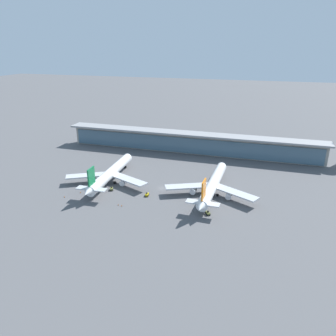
{
  "coord_description": "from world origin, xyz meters",
  "views": [
    {
      "loc": [
        50.77,
        -153.39,
        73.67
      ],
      "look_at": [
        0.0,
        11.15,
        7.76
      ],
      "focal_mm": 34.55,
      "sensor_mm": 36.0,
      "label": 1
    }
  ],
  "objects_px": {
    "service_truck_under_wing_yellow": "(147,194)",
    "service_truck_mid_apron_olive": "(208,213)",
    "airliner_centre_stand": "(213,185)",
    "service_truck_near_nose_olive": "(112,189)",
    "safety_cone_alpha": "(122,206)",
    "safety_cone_delta": "(80,192)",
    "airliner_left_stand": "(110,173)",
    "safety_cone_charlie": "(118,205)",
    "safety_cone_bravo": "(64,197)"
  },
  "relations": [
    {
      "from": "airliner_left_stand",
      "to": "safety_cone_alpha",
      "type": "bearing_deg",
      "value": -53.93
    },
    {
      "from": "airliner_centre_stand",
      "to": "service_truck_mid_apron_olive",
      "type": "xyz_separation_m",
      "value": [
        1.8,
        -22.29,
        -4.44
      ]
    },
    {
      "from": "service_truck_mid_apron_olive",
      "to": "safety_cone_alpha",
      "type": "bearing_deg",
      "value": -174.24
    },
    {
      "from": "service_truck_mid_apron_olive",
      "to": "safety_cone_bravo",
      "type": "relative_size",
      "value": 4.76
    },
    {
      "from": "service_truck_near_nose_olive",
      "to": "safety_cone_charlie",
      "type": "distance_m",
      "value": 18.64
    },
    {
      "from": "safety_cone_bravo",
      "to": "safety_cone_charlie",
      "type": "distance_m",
      "value": 30.36
    },
    {
      "from": "service_truck_near_nose_olive",
      "to": "safety_cone_charlie",
      "type": "relative_size",
      "value": 4.74
    },
    {
      "from": "service_truck_near_nose_olive",
      "to": "safety_cone_charlie",
      "type": "xyz_separation_m",
      "value": [
        11.03,
        -15.02,
        -0.56
      ]
    },
    {
      "from": "service_truck_under_wing_yellow",
      "to": "service_truck_mid_apron_olive",
      "type": "xyz_separation_m",
      "value": [
        33.85,
        -10.1,
        0.0
      ]
    },
    {
      "from": "service_truck_mid_apron_olive",
      "to": "airliner_left_stand",
      "type": "bearing_deg",
      "value": 160.63
    },
    {
      "from": "service_truck_under_wing_yellow",
      "to": "safety_cone_delta",
      "type": "relative_size",
      "value": 4.39
    },
    {
      "from": "safety_cone_alpha",
      "to": "safety_cone_bravo",
      "type": "height_order",
      "value": "same"
    },
    {
      "from": "service_truck_mid_apron_olive",
      "to": "service_truck_near_nose_olive",
      "type": "bearing_deg",
      "value": 168.41
    },
    {
      "from": "service_truck_near_nose_olive",
      "to": "service_truck_mid_apron_olive",
      "type": "distance_m",
      "value": 55.87
    },
    {
      "from": "safety_cone_alpha",
      "to": "safety_cone_delta",
      "type": "distance_m",
      "value": 28.33
    },
    {
      "from": "service_truck_mid_apron_olive",
      "to": "safety_cone_delta",
      "type": "xyz_separation_m",
      "value": [
        -69.01,
        3.13,
        -0.56
      ]
    },
    {
      "from": "airliner_centre_stand",
      "to": "service_truck_mid_apron_olive",
      "type": "distance_m",
      "value": 22.8
    },
    {
      "from": "safety_cone_charlie",
      "to": "service_truck_under_wing_yellow",
      "type": "bearing_deg",
      "value": 54.67
    },
    {
      "from": "safety_cone_charlie",
      "to": "safety_cone_delta",
      "type": "relative_size",
      "value": 1.0
    },
    {
      "from": "service_truck_under_wing_yellow",
      "to": "safety_cone_charlie",
      "type": "bearing_deg",
      "value": -125.33
    },
    {
      "from": "safety_cone_bravo",
      "to": "airliner_left_stand",
      "type": "bearing_deg",
      "value": 60.82
    },
    {
      "from": "safety_cone_alpha",
      "to": "safety_cone_bravo",
      "type": "xyz_separation_m",
      "value": [
        -32.41,
        0.32,
        0.0
      ]
    },
    {
      "from": "safety_cone_alpha",
      "to": "service_truck_under_wing_yellow",
      "type": "bearing_deg",
      "value": 61.42
    },
    {
      "from": "service_truck_near_nose_olive",
      "to": "safety_cone_delta",
      "type": "bearing_deg",
      "value": -150.43
    },
    {
      "from": "safety_cone_delta",
      "to": "airliner_centre_stand",
      "type": "bearing_deg",
      "value": 15.92
    },
    {
      "from": "service_truck_near_nose_olive",
      "to": "safety_cone_alpha",
      "type": "distance_m",
      "value": 20.24
    },
    {
      "from": "airliner_centre_stand",
      "to": "safety_cone_alpha",
      "type": "height_order",
      "value": "airliner_centre_stand"
    },
    {
      "from": "service_truck_under_wing_yellow",
      "to": "service_truck_mid_apron_olive",
      "type": "distance_m",
      "value": 35.33
    },
    {
      "from": "safety_cone_bravo",
      "to": "safety_cone_delta",
      "type": "height_order",
      "value": "same"
    },
    {
      "from": "safety_cone_alpha",
      "to": "safety_cone_delta",
      "type": "xyz_separation_m",
      "value": [
        -27.36,
        7.33,
        0.0
      ]
    },
    {
      "from": "airliner_centre_stand",
      "to": "safety_cone_charlie",
      "type": "bearing_deg",
      "value": -148.1
    },
    {
      "from": "service_truck_mid_apron_olive",
      "to": "safety_cone_delta",
      "type": "relative_size",
      "value": 4.76
    },
    {
      "from": "service_truck_under_wing_yellow",
      "to": "safety_cone_delta",
      "type": "xyz_separation_m",
      "value": [
        -35.15,
        -6.97,
        -0.56
      ]
    },
    {
      "from": "service_truck_near_nose_olive",
      "to": "service_truck_under_wing_yellow",
      "type": "height_order",
      "value": "same"
    },
    {
      "from": "airliner_left_stand",
      "to": "service_truck_under_wing_yellow",
      "type": "height_order",
      "value": "airliner_left_stand"
    },
    {
      "from": "service_truck_near_nose_olive",
      "to": "safety_cone_delta",
      "type": "distance_m",
      "value": 16.43
    },
    {
      "from": "airliner_left_stand",
      "to": "safety_cone_delta",
      "type": "height_order",
      "value": "airliner_left_stand"
    },
    {
      "from": "airliner_centre_stand",
      "to": "safety_cone_charlie",
      "type": "height_order",
      "value": "airliner_centre_stand"
    },
    {
      "from": "airliner_centre_stand",
      "to": "safety_cone_delta",
      "type": "relative_size",
      "value": 90.47
    },
    {
      "from": "service_truck_near_nose_olive",
      "to": "safety_cone_bravo",
      "type": "bearing_deg",
      "value": -141.99
    },
    {
      "from": "safety_cone_charlie",
      "to": "safety_cone_delta",
      "type": "distance_m",
      "value": 26.24
    },
    {
      "from": "service_truck_under_wing_yellow",
      "to": "safety_cone_alpha",
      "type": "height_order",
      "value": "service_truck_under_wing_yellow"
    },
    {
      "from": "airliner_centre_stand",
      "to": "service_truck_under_wing_yellow",
      "type": "distance_m",
      "value": 34.58
    },
    {
      "from": "airliner_centre_stand",
      "to": "service_truck_under_wing_yellow",
      "type": "relative_size",
      "value": 20.62
    },
    {
      "from": "service_truck_near_nose_olive",
      "to": "safety_cone_alpha",
      "type": "relative_size",
      "value": 4.74
    },
    {
      "from": "airliner_centre_stand",
      "to": "safety_cone_delta",
      "type": "xyz_separation_m",
      "value": [
        -67.21,
        -19.17,
        -5.0
      ]
    },
    {
      "from": "service_truck_under_wing_yellow",
      "to": "service_truck_mid_apron_olive",
      "type": "bearing_deg",
      "value": -16.61
    },
    {
      "from": "service_truck_under_wing_yellow",
      "to": "safety_cone_bravo",
      "type": "relative_size",
      "value": 4.39
    },
    {
      "from": "airliner_centre_stand",
      "to": "safety_cone_alpha",
      "type": "xyz_separation_m",
      "value": [
        -39.84,
        -26.49,
        -5.0
      ]
    },
    {
      "from": "safety_cone_alpha",
      "to": "service_truck_near_nose_olive",
      "type": "bearing_deg",
      "value": 130.3
    }
  ]
}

